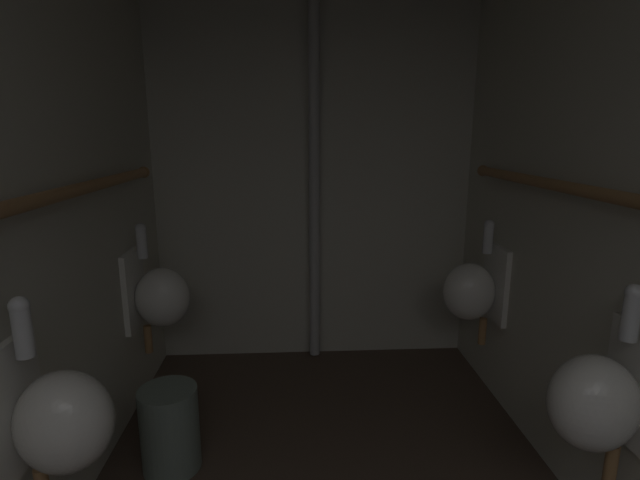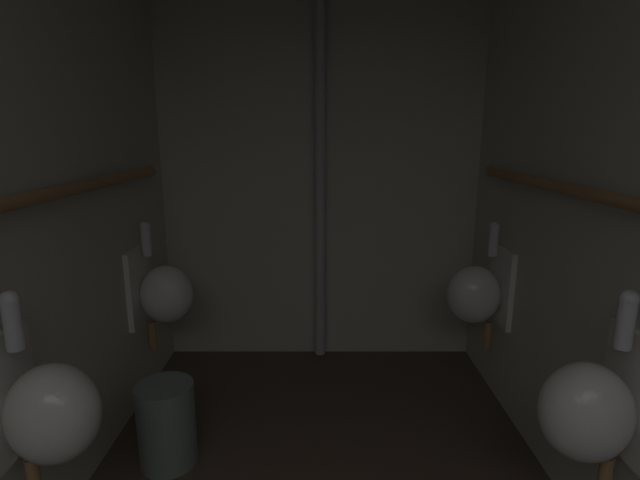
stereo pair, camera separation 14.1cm
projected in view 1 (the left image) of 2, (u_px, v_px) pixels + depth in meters
name	position (u px, v px, depth m)	size (l,w,h in m)	color
wall_back	(314.00, 181.00, 3.18)	(2.21, 0.06, 2.44)	beige
urinal_left_mid	(57.00, 419.00, 1.52)	(0.32, 0.30, 0.76)	silver
urinal_left_far	(159.00, 295.00, 2.67)	(0.32, 0.30, 0.76)	silver
urinal_right_mid	(599.00, 400.00, 1.63)	(0.32, 0.30, 0.76)	silver
urinal_right_far	(473.00, 290.00, 2.77)	(0.32, 0.30, 0.76)	silver
standpipe_back_wall	(314.00, 183.00, 3.07)	(0.07, 0.07, 2.39)	#B2B2B2
waste_bin	(170.00, 429.00, 2.20)	(0.27, 0.27, 0.40)	slate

